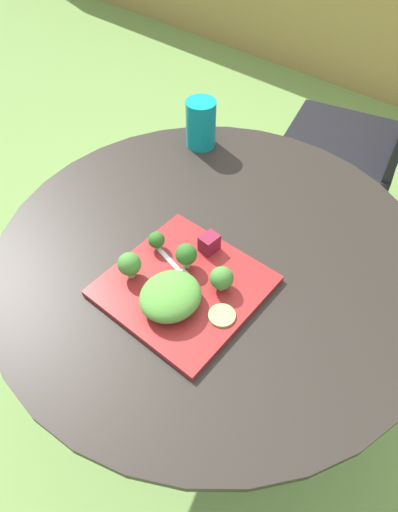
# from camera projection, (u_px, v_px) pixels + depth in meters

# --- Properties ---
(ground_plane) EXTENTS (12.00, 12.00, 0.00)m
(ground_plane) POSITION_uv_depth(u_px,v_px,m) (208.00, 393.00, 1.56)
(ground_plane) COLOR #70994C
(patio_table) EXTENTS (0.97, 0.97, 0.74)m
(patio_table) POSITION_uv_depth(u_px,v_px,m) (211.00, 312.00, 1.18)
(patio_table) COLOR #28231E
(patio_table) RESTS_ON ground_plane
(patio_chair) EXTENTS (0.53, 0.53, 0.90)m
(patio_chair) POSITION_uv_depth(u_px,v_px,m) (372.00, 127.00, 1.70)
(patio_chair) COLOR black
(patio_chair) RESTS_ON ground_plane
(salad_plate) EXTENTS (0.29, 0.29, 0.01)m
(salad_plate) POSITION_uv_depth(u_px,v_px,m) (184.00, 286.00, 0.92)
(salad_plate) COLOR maroon
(salad_plate) RESTS_ON patio_table
(drinking_glass) EXTENTS (0.08, 0.08, 0.13)m
(drinking_glass) POSITION_uv_depth(u_px,v_px,m) (201.00, 126.00, 1.21)
(drinking_glass) COLOR #0F8C93
(drinking_glass) RESTS_ON patio_table
(fork) EXTENTS (0.15, 0.05, 0.00)m
(fork) POSITION_uv_depth(u_px,v_px,m) (175.00, 266.00, 0.94)
(fork) COLOR silver
(fork) RESTS_ON salad_plate
(lettuce_mound) EXTENTS (0.12, 0.13, 0.05)m
(lettuce_mound) POSITION_uv_depth(u_px,v_px,m) (170.00, 296.00, 0.86)
(lettuce_mound) COLOR #519338
(lettuce_mound) RESTS_ON salad_plate
(broccoli_floret_0) EXTENTS (0.05, 0.05, 0.05)m
(broccoli_floret_0) POSITION_uv_depth(u_px,v_px,m) (222.00, 278.00, 0.89)
(broccoli_floret_0) COLOR #99B770
(broccoli_floret_0) RESTS_ON salad_plate
(broccoli_floret_1) EXTENTS (0.04, 0.04, 0.04)m
(broccoli_floret_1) POSITION_uv_depth(u_px,v_px,m) (156.00, 240.00, 0.96)
(broccoli_floret_1) COLOR #99B770
(broccoli_floret_1) RESTS_ON salad_plate
(broccoli_floret_2) EXTENTS (0.04, 0.04, 0.06)m
(broccoli_floret_2) POSITION_uv_depth(u_px,v_px,m) (186.00, 255.00, 0.92)
(broccoli_floret_2) COLOR #99B770
(broccoli_floret_2) RESTS_ON salad_plate
(broccoli_floret_3) EXTENTS (0.05, 0.05, 0.06)m
(broccoli_floret_3) POSITION_uv_depth(u_px,v_px,m) (129.00, 264.00, 0.90)
(broccoli_floret_3) COLOR #99B770
(broccoli_floret_3) RESTS_ON salad_plate
(cucumber_slice_0) EXTENTS (0.05, 0.05, 0.01)m
(cucumber_slice_0) POSITION_uv_depth(u_px,v_px,m) (222.00, 315.00, 0.86)
(cucumber_slice_0) COLOR #8EB766
(cucumber_slice_0) RESTS_ON salad_plate
(beet_chunk_0) EXTENTS (0.04, 0.04, 0.04)m
(beet_chunk_0) POSITION_uv_depth(u_px,v_px,m) (209.00, 243.00, 0.96)
(beet_chunk_0) COLOR maroon
(beet_chunk_0) RESTS_ON salad_plate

